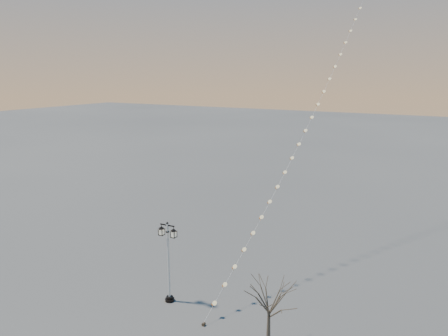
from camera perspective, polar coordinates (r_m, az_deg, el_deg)
The scene contains 4 objects.
ground at distance 27.79m, azimuth -7.68°, elevation -19.77°, with size 300.00×300.00×0.00m, color #4E4F4F.
street_lamp at distance 28.07m, azimuth -7.66°, elevation -12.20°, with size 1.42×0.62×5.61m.
bare_tree at distance 23.89m, azimuth 6.25°, elevation -17.69°, with size 2.45×2.45×4.06m.
kite_train at distance 37.95m, azimuth 14.51°, elevation 14.80°, with size 5.02×35.89×33.20m.
Camera 1 is at (14.22, -18.65, 14.91)m, focal length 33.20 mm.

